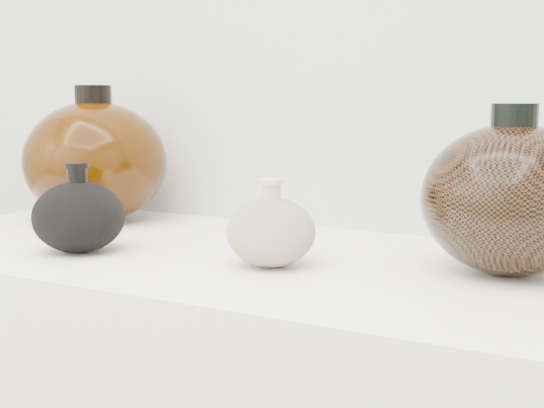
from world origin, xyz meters
The scene contains 4 objects.
black_gourd_vase centered at (-0.23, 0.85, 0.95)m, with size 0.16×0.16×0.13m.
cream_gourd_vase centered at (0.04, 0.90, 0.95)m, with size 0.13×0.13×0.11m.
left_round_pot centered at (-0.39, 1.06, 1.01)m, with size 0.25×0.25×0.24m.
right_round_pot centered at (0.32, 1.01, 0.99)m, with size 0.22×0.22×0.21m.
Camera 1 is at (0.51, 0.07, 1.11)m, focal length 50.00 mm.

